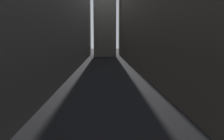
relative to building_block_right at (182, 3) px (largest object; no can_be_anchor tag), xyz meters
name	(u,v)px	position (x,y,z in m)	size (l,w,h in m)	color
ground_plane	(106,75)	(-12.44, -2.00, -11.50)	(264.00, 264.00, 0.00)	black
building_block_left	(37,8)	(-23.50, 0.00, -0.86)	(11.13, 108.00, 21.28)	slate
building_block_right	(182,3)	(0.00, 0.00, 0.00)	(13.88, 108.00, 23.00)	#60594F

